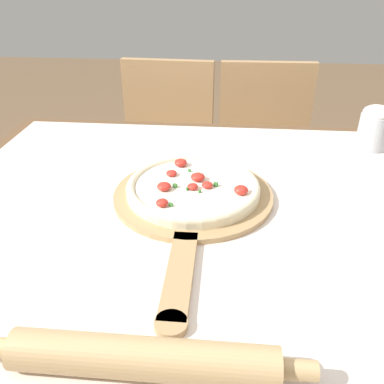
# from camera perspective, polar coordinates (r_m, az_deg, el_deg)

# --- Properties ---
(dining_table) EXTENTS (1.22, 1.03, 0.76)m
(dining_table) POSITION_cam_1_polar(r_m,az_deg,el_deg) (0.94, 0.47, -7.83)
(dining_table) COLOR brown
(dining_table) RESTS_ON ground_plane
(towel_cloth) EXTENTS (1.14, 0.95, 0.00)m
(towel_cloth) POSITION_cam_1_polar(r_m,az_deg,el_deg) (0.88, 0.50, -2.13)
(towel_cloth) COLOR silver
(towel_cloth) RESTS_ON dining_table
(pizza_peel) EXTENTS (0.35, 0.57, 0.01)m
(pizza_peel) POSITION_cam_1_polar(r_m,az_deg,el_deg) (0.88, 0.03, -1.21)
(pizza_peel) COLOR tan
(pizza_peel) RESTS_ON towel_cloth
(pizza) EXTENTS (0.29, 0.29, 0.04)m
(pizza) POSITION_cam_1_polar(r_m,az_deg,el_deg) (0.89, 0.16, 0.69)
(pizza) COLOR beige
(pizza) RESTS_ON pizza_peel
(rolling_pin) EXTENTS (0.43, 0.05, 0.05)m
(rolling_pin) POSITION_cam_1_polar(r_m,az_deg,el_deg) (0.55, -6.85, -22.15)
(rolling_pin) COLOR tan
(rolling_pin) RESTS_ON towel_cloth
(chair_left) EXTENTS (0.42, 0.42, 0.88)m
(chair_left) POSITION_cam_1_polar(r_m,az_deg,el_deg) (1.75, -3.71, 5.39)
(chair_left) COLOR tan
(chair_left) RESTS_ON ground_plane
(chair_right) EXTENTS (0.41, 0.41, 0.88)m
(chair_right) POSITION_cam_1_polar(r_m,az_deg,el_deg) (1.74, 9.99, 4.82)
(chair_right) COLOR tan
(chair_right) RESTS_ON ground_plane
(flour_cup) EXTENTS (0.08, 0.08, 0.12)m
(flour_cup) POSITION_cam_1_polar(r_m,az_deg,el_deg) (1.23, 24.25, 8.31)
(flour_cup) COLOR #B2B7BC
(flour_cup) RESTS_ON towel_cloth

